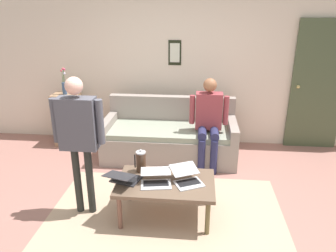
{
  "coord_description": "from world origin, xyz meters",
  "views": [
    {
      "loc": [
        -0.4,
        3.06,
        2.24
      ],
      "look_at": [
        -0.03,
        -0.71,
        0.8
      ],
      "focal_mm": 34.52,
      "sensor_mm": 36.0,
      "label": 1
    }
  ],
  "objects_px": {
    "interior_door": "(318,86)",
    "french_press": "(141,161)",
    "person_standing": "(78,130)",
    "coffee_table": "(166,185)",
    "flower_vase": "(64,85)",
    "laptop_right": "(124,178)",
    "laptop_left": "(156,180)",
    "couch": "(170,138)",
    "person_seated": "(209,118)",
    "side_shelf": "(68,119)",
    "laptop_center": "(187,178)"
  },
  "relations": [
    {
      "from": "couch",
      "to": "person_seated",
      "type": "distance_m",
      "value": 0.75
    },
    {
      "from": "laptop_right",
      "to": "french_press",
      "type": "bearing_deg",
      "value": -119.72
    },
    {
      "from": "coffee_table",
      "to": "person_seated",
      "type": "xyz_separation_m",
      "value": [
        -0.48,
        -1.31,
        0.34
      ]
    },
    {
      "from": "side_shelf",
      "to": "person_seated",
      "type": "xyz_separation_m",
      "value": [
        -2.31,
        0.54,
        0.29
      ]
    },
    {
      "from": "couch",
      "to": "laptop_right",
      "type": "relative_size",
      "value": 4.5
    },
    {
      "from": "interior_door",
      "to": "couch",
      "type": "relative_size",
      "value": 1.03
    },
    {
      "from": "side_shelf",
      "to": "person_standing",
      "type": "xyz_separation_m",
      "value": [
        -0.92,
        1.85,
        0.57
      ]
    },
    {
      "from": "couch",
      "to": "flower_vase",
      "type": "distance_m",
      "value": 1.9
    },
    {
      "from": "laptop_right",
      "to": "person_standing",
      "type": "height_order",
      "value": "person_standing"
    },
    {
      "from": "french_press",
      "to": "laptop_right",
      "type": "bearing_deg",
      "value": 60.28
    },
    {
      "from": "laptop_center",
      "to": "couch",
      "type": "bearing_deg",
      "value": -77.87
    },
    {
      "from": "french_press",
      "to": "flower_vase",
      "type": "distance_m",
      "value": 2.3
    },
    {
      "from": "coffee_table",
      "to": "french_press",
      "type": "distance_m",
      "value": 0.4
    },
    {
      "from": "person_standing",
      "to": "flower_vase",
      "type": "bearing_deg",
      "value": -63.73
    },
    {
      "from": "person_standing",
      "to": "person_seated",
      "type": "distance_m",
      "value": 1.93
    },
    {
      "from": "laptop_left",
      "to": "french_press",
      "type": "height_order",
      "value": "french_press"
    },
    {
      "from": "laptop_center",
      "to": "person_seated",
      "type": "height_order",
      "value": "person_seated"
    },
    {
      "from": "interior_door",
      "to": "flower_vase",
      "type": "relative_size",
      "value": 4.79
    },
    {
      "from": "laptop_left",
      "to": "laptop_center",
      "type": "relative_size",
      "value": 0.83
    },
    {
      "from": "side_shelf",
      "to": "flower_vase",
      "type": "relative_size",
      "value": 2.03
    },
    {
      "from": "interior_door",
      "to": "coffee_table",
      "type": "bearing_deg",
      "value": 44.39
    },
    {
      "from": "coffee_table",
      "to": "person_seated",
      "type": "bearing_deg",
      "value": -109.97
    },
    {
      "from": "side_shelf",
      "to": "french_press",
      "type": "bearing_deg",
      "value": 132.87
    },
    {
      "from": "laptop_left",
      "to": "side_shelf",
      "type": "height_order",
      "value": "side_shelf"
    },
    {
      "from": "interior_door",
      "to": "french_press",
      "type": "bearing_deg",
      "value": 37.89
    },
    {
      "from": "laptop_left",
      "to": "laptop_right",
      "type": "bearing_deg",
      "value": 0.38
    },
    {
      "from": "person_standing",
      "to": "side_shelf",
      "type": "bearing_deg",
      "value": -63.65
    },
    {
      "from": "couch",
      "to": "coffee_table",
      "type": "bearing_deg",
      "value": 93.55
    },
    {
      "from": "interior_door",
      "to": "couch",
      "type": "distance_m",
      "value": 2.47
    },
    {
      "from": "couch",
      "to": "interior_door",
      "type": "bearing_deg",
      "value": -165.14
    },
    {
      "from": "french_press",
      "to": "flower_vase",
      "type": "height_order",
      "value": "flower_vase"
    },
    {
      "from": "french_press",
      "to": "side_shelf",
      "type": "height_order",
      "value": "side_shelf"
    },
    {
      "from": "laptop_center",
      "to": "person_seated",
      "type": "distance_m",
      "value": 1.34
    },
    {
      "from": "laptop_left",
      "to": "french_press",
      "type": "xyz_separation_m",
      "value": [
        0.2,
        -0.25,
        0.08
      ]
    },
    {
      "from": "flower_vase",
      "to": "french_press",
      "type": "bearing_deg",
      "value": 132.79
    },
    {
      "from": "french_press",
      "to": "person_standing",
      "type": "distance_m",
      "value": 0.78
    },
    {
      "from": "laptop_center",
      "to": "side_shelf",
      "type": "bearing_deg",
      "value": -41.69
    },
    {
      "from": "person_seated",
      "to": "laptop_right",
      "type": "bearing_deg",
      "value": 55.8
    },
    {
      "from": "interior_door",
      "to": "person_standing",
      "type": "relative_size",
      "value": 1.31
    },
    {
      "from": "french_press",
      "to": "side_shelf",
      "type": "relative_size",
      "value": 0.32
    },
    {
      "from": "coffee_table",
      "to": "person_standing",
      "type": "relative_size",
      "value": 0.67
    },
    {
      "from": "interior_door",
      "to": "laptop_right",
      "type": "relative_size",
      "value": 4.65
    },
    {
      "from": "side_shelf",
      "to": "person_seated",
      "type": "bearing_deg",
      "value": 166.78
    },
    {
      "from": "interior_door",
      "to": "laptop_left",
      "type": "distance_m",
      "value": 3.21
    },
    {
      "from": "interior_door",
      "to": "laptop_right",
      "type": "xyz_separation_m",
      "value": [
        2.63,
        2.19,
        -0.54
      ]
    },
    {
      "from": "laptop_right",
      "to": "laptop_center",
      "type": "bearing_deg",
      "value": -174.92
    },
    {
      "from": "french_press",
      "to": "person_standing",
      "type": "height_order",
      "value": "person_standing"
    },
    {
      "from": "interior_door",
      "to": "couch",
      "type": "height_order",
      "value": "interior_door"
    },
    {
      "from": "coffee_table",
      "to": "flower_vase",
      "type": "distance_m",
      "value": 2.68
    },
    {
      "from": "person_standing",
      "to": "laptop_center",
      "type": "bearing_deg",
      "value": -179.45
    }
  ]
}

